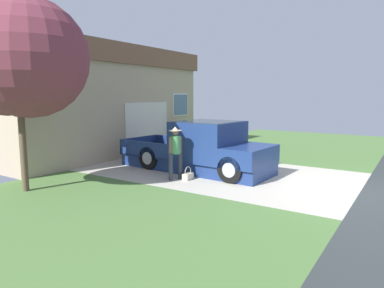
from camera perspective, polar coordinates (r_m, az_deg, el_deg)
The scene contains 6 objects.
pickup_truck at distance 11.73m, azimuth 2.20°, elevation -0.88°, with size 2.26×5.48×1.72m.
person_with_hat at distance 10.55m, azimuth -2.76°, elevation -0.73°, with size 0.47×0.40×1.63m.
handbag at distance 10.66m, azimuth -0.67°, elevation -5.28°, with size 0.36×0.20×0.41m.
house_with_garage at distance 16.94m, azimuth -18.21°, elevation 6.88°, with size 10.03×6.68×4.65m.
front_yard_tree at distance 10.05m, azimuth -26.19°, elevation 11.99°, with size 3.06×3.17×5.05m.
wheeled_trash_bin at distance 16.20m, azimuth -0.77°, elevation 1.07°, with size 0.60×0.72×1.13m.
Camera 1 is at (-10.04, -1.16, 2.57)m, focal length 32.31 mm.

